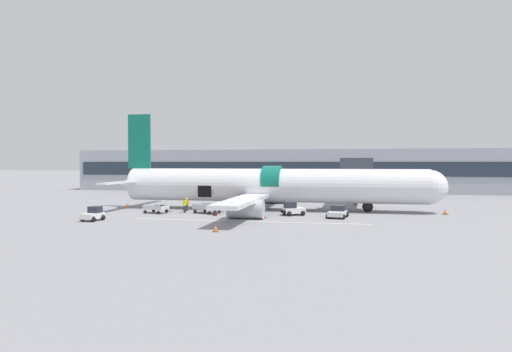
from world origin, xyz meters
TOP-DOWN VIEW (x-y plane):
  - ground_plane at (0.00, 0.00)m, footprint 500.00×500.00m
  - apron_marking_line at (1.93, -4.47)m, footprint 23.84×0.44m
  - terminal_strip at (0.00, 45.29)m, footprint 89.74×12.26m
  - jet_bridge_stub at (12.60, 13.91)m, footprint 3.99×12.47m
  - airplane at (1.99, 6.65)m, footprint 41.10×35.12m
  - baggage_tug_lead at (10.55, 0.25)m, footprint 2.40×3.17m
  - baggage_tug_mid at (-13.49, -7.15)m, footprint 1.93×2.48m
  - baggage_tug_rear at (5.58, 1.67)m, footprint 2.89×2.68m
  - baggage_cart_loading at (-4.27, 1.57)m, footprint 4.06×2.84m
  - baggage_cart_queued at (-10.02, 0.54)m, footprint 3.61×2.36m
  - ground_crew_loader_a at (-7.54, 3.58)m, footprint 0.57×0.43m
  - ground_crew_loader_b at (-7.09, 1.72)m, footprint 0.43×0.59m
  - ground_crew_driver at (-1.73, 2.37)m, footprint 0.53×0.50m
  - suitcase_on_tarmac_upright at (-2.75, -0.51)m, footprint 0.52×0.42m
  - safety_cone_nose at (22.39, 5.98)m, footprint 0.60×0.60m
  - safety_cone_engine_left at (0.69, -11.73)m, footprint 0.45×0.45m
  - safety_cone_wingtip at (2.98, -1.54)m, footprint 0.52×0.52m
  - safety_cone_tail at (-16.17, 5.08)m, footprint 0.61×0.61m

SIDE VIEW (x-z plane):
  - ground_plane at x=0.00m, z-range 0.00..0.00m
  - apron_marking_line at x=1.93m, z-range 0.00..0.01m
  - suitcase_on_tarmac_upright at x=-2.75m, z-range -0.05..0.55m
  - safety_cone_engine_left at x=0.69m, z-range -0.02..0.58m
  - safety_cone_wingtip at x=2.98m, z-range -0.02..0.60m
  - safety_cone_tail at x=-16.17m, z-range -0.02..0.61m
  - safety_cone_nose at x=22.39m, z-range -0.02..0.63m
  - baggage_cart_queued at x=-10.02m, z-range -0.01..0.95m
  - baggage_cart_loading at x=-4.27m, z-range 0.00..1.06m
  - baggage_tug_lead at x=10.55m, z-range -0.07..1.23m
  - baggage_tug_mid at x=-13.49m, z-range -0.12..1.30m
  - baggage_tug_rear at x=5.58m, z-range -0.11..1.40m
  - ground_crew_driver at x=-1.73m, z-range 0.04..1.65m
  - ground_crew_loader_a at x=-7.54m, z-range 0.04..1.66m
  - ground_crew_loader_b at x=-7.09m, z-range 0.04..1.75m
  - airplane at x=1.99m, z-range -3.10..9.04m
  - terminal_strip at x=0.00m, z-range 0.00..8.43m
  - jet_bridge_stub at x=12.60m, z-range 1.35..7.79m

